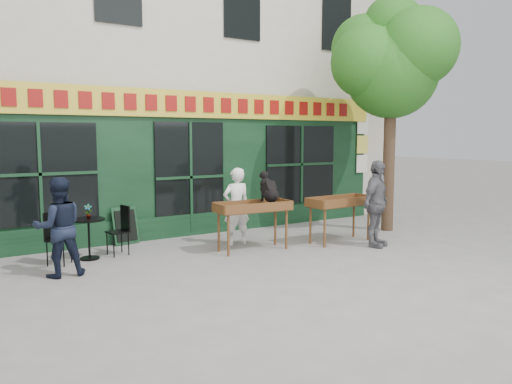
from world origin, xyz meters
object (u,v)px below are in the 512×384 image
at_px(book_cart_right, 340,204).
at_px(bistro_table, 89,230).
at_px(man_left, 59,227).
at_px(book_cart_center, 253,210).
at_px(woman, 236,206).
at_px(dog, 269,186).
at_px(man_right, 376,204).

bearing_deg(book_cart_right, bistro_table, 162.48).
bearing_deg(man_left, book_cart_right, 177.59).
height_order(book_cart_center, man_left, man_left).
relative_size(woman, bistro_table, 2.14).
bearing_deg(dog, man_right, -23.36).
bearing_deg(woman, dog, 121.04).
relative_size(book_cart_right, man_right, 0.85).
bearing_deg(bistro_table, man_left, -127.87).
height_order(woman, man_right, man_right).
relative_size(dog, man_right, 0.33).
bearing_deg(man_right, book_cart_center, 132.76).
bearing_deg(man_right, bistro_table, 135.98).
bearing_deg(book_cart_center, woman, 94.47).
distance_m(book_cart_center, woman, 0.65).
height_order(dog, man_left, man_left).
xyz_separation_m(dog, man_left, (-4.00, 0.18, -0.47)).
distance_m(man_right, bistro_table, 5.69).
bearing_deg(bistro_table, woman, -7.41).
bearing_deg(dog, woman, 121.04).
xyz_separation_m(dog, man_right, (1.97, -1.04, -0.39)).
relative_size(book_cart_center, woman, 0.95).
distance_m(woman, man_left, 3.69).
xyz_separation_m(book_cart_right, bistro_table, (-4.97, 1.37, -0.28)).
bearing_deg(man_left, bistro_table, -125.52).
distance_m(book_cart_right, man_left, 5.69).
bearing_deg(bistro_table, dog, -18.18).
height_order(dog, woman, woman).
relative_size(woman, man_left, 1.00).
relative_size(woman, man_right, 0.91).
bearing_deg(woman, book_cart_center, 94.47).
bearing_deg(man_left, book_cart_center, -179.74).
distance_m(dog, book_cart_right, 1.75).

